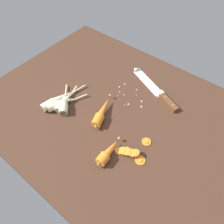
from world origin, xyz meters
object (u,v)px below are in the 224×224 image
at_px(parsnip_front, 64,103).
at_px(parsnip_back, 61,103).
at_px(carrot_slice_stack, 127,152).
at_px(carrot_slice_stray_mid, 140,160).
at_px(whole_carrot_second, 108,153).
at_px(carrot_slice_stray_near, 147,141).
at_px(whole_carrot, 102,113).
at_px(chefs_knife, 153,87).
at_px(parsnip_mid_left, 65,102).
at_px(parsnip_mid_right, 57,100).

height_order(parsnip_front, parsnip_back, same).
distance_m(carrot_slice_stack, carrot_slice_stray_mid, 0.06).
xyz_separation_m(whole_carrot_second, carrot_slice_stray_near, (0.08, 0.14, -0.02)).
relative_size(parsnip_front, carrot_slice_stray_mid, 3.88).
xyz_separation_m(parsnip_front, carrot_slice_stray_mid, (0.42, -0.01, -0.02)).
bearing_deg(parsnip_front, carrot_slice_stray_mid, -1.55).
bearing_deg(carrot_slice_stray_mid, whole_carrot_second, -151.51).
xyz_separation_m(carrot_slice_stray_near, carrot_slice_stray_mid, (0.03, -0.08, 0.00)).
xyz_separation_m(whole_carrot, carrot_slice_stray_mid, (0.25, -0.07, -0.02)).
bearing_deg(whole_carrot_second, whole_carrot, 137.00).
bearing_deg(carrot_slice_stray_mid, chefs_knife, 115.10).
bearing_deg(carrot_slice_stray_mid, carrot_slice_stray_near, 106.81).
height_order(parsnip_front, carrot_slice_stray_mid, parsnip_front).
bearing_deg(chefs_knife, parsnip_mid_left, -126.38).
bearing_deg(chefs_knife, parsnip_mid_right, -129.02).
distance_m(whole_carrot_second, carrot_slice_stray_near, 0.17).
height_order(parsnip_mid_left, parsnip_mid_right, same).
distance_m(parsnip_back, carrot_slice_stack, 0.38).
bearing_deg(chefs_knife, parsnip_back, -126.05).
height_order(whole_carrot, carrot_slice_stray_near, whole_carrot).
bearing_deg(carrot_slice_stray_mid, carrot_slice_stack, -174.12).
bearing_deg(whole_carrot_second, parsnip_back, 169.53).
distance_m(chefs_knife, parsnip_front, 0.43).
distance_m(parsnip_front, parsnip_mid_right, 0.04).
bearing_deg(whole_carrot, carrot_slice_stack, -22.16).
bearing_deg(carrot_slice_stray_near, chefs_knife, 117.41).
height_order(parsnip_mid_right, carrot_slice_stack, parsnip_mid_right).
xyz_separation_m(parsnip_mid_left, carrot_slice_stray_near, (0.40, 0.07, -0.02)).
height_order(whole_carrot_second, parsnip_front, whole_carrot_second).
bearing_deg(carrot_slice_stray_near, parsnip_mid_left, -170.44).
relative_size(whole_carrot_second, carrot_slice_stack, 1.58).
xyz_separation_m(whole_carrot_second, parsnip_mid_right, (-0.35, 0.06, -0.00)).
distance_m(parsnip_mid_right, carrot_slice_stray_mid, 0.46).
bearing_deg(carrot_slice_stray_mid, parsnip_front, 178.45).
xyz_separation_m(carrot_slice_stack, carrot_slice_stray_mid, (0.06, 0.01, -0.01)).
height_order(parsnip_mid_right, parsnip_back, same).
distance_m(chefs_knife, parsnip_mid_left, 0.43).
xyz_separation_m(whole_carrot, parsnip_mid_right, (-0.21, -0.07, -0.00)).
relative_size(chefs_knife, parsnip_mid_right, 1.42).
bearing_deg(carrot_slice_stack, carrot_slice_stray_near, 70.59).
relative_size(carrot_slice_stack, carrot_slice_stray_near, 2.47).
bearing_deg(chefs_knife, carrot_slice_stack, -72.96).
distance_m(parsnip_mid_right, carrot_slice_stray_near, 0.44).
xyz_separation_m(whole_carrot_second, parsnip_mid_left, (-0.32, 0.08, -0.00)).
bearing_deg(carrot_slice_stack, carrot_slice_stray_mid, 5.88).
xyz_separation_m(parsnip_mid_right, carrot_slice_stack, (0.41, -0.01, -0.01)).
height_order(whole_carrot, parsnip_mid_right, whole_carrot).
relative_size(chefs_knife, parsnip_mid_left, 1.91).
relative_size(carrot_slice_stray_near, carrot_slice_stray_mid, 0.95).
bearing_deg(carrot_slice_stray_near, carrot_slice_stack, -109.41).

